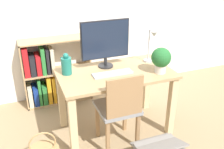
{
  "coord_description": "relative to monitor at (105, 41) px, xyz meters",
  "views": [
    {
      "loc": [
        -0.93,
        -2.3,
        1.87
      ],
      "look_at": [
        0.0,
        0.1,
        0.65
      ],
      "focal_mm": 42.0,
      "sensor_mm": 36.0,
      "label": 1
    }
  ],
  "objects": [
    {
      "name": "desk",
      "position": [
        0.05,
        -0.18,
        -0.43
      ],
      "size": [
        1.19,
        0.68,
        0.72
      ],
      "color": "tan",
      "rests_on": "ground_plane"
    },
    {
      "name": "vase",
      "position": [
        -0.44,
        -0.04,
        -0.19
      ],
      "size": [
        0.1,
        0.1,
        0.23
      ],
      "color": "#1E7266",
      "rests_on": "desk"
    },
    {
      "name": "potted_plant",
      "position": [
        0.48,
        -0.35,
        -0.14
      ],
      "size": [
        0.2,
        0.2,
        0.27
      ],
      "color": "silver",
      "rests_on": "desk"
    },
    {
      "name": "wall_back",
      "position": [
        0.05,
        0.89,
        0.29
      ],
      "size": [
        8.0,
        0.05,
        2.6
      ],
      "color": "white",
      "rests_on": "ground_plane"
    },
    {
      "name": "ground_plane",
      "position": [
        0.05,
        -0.18,
        -1.01
      ],
      "size": [
        10.0,
        10.0,
        0.0
      ],
      "primitive_type": "plane",
      "color": "#997F5B"
    },
    {
      "name": "desk_lamp",
      "position": [
        0.5,
        -0.1,
        -0.06
      ],
      "size": [
        0.1,
        0.19,
        0.38
      ],
      "color": "#B7B7BC",
      "rests_on": "desk"
    },
    {
      "name": "keyboard",
      "position": [
        -0.0,
        -0.22,
        -0.28
      ],
      "size": [
        0.42,
        0.12,
        0.02
      ],
      "color": "#B2B2B7",
      "rests_on": "desk"
    },
    {
      "name": "monitor",
      "position": [
        0.0,
        0.0,
        0.0
      ],
      "size": [
        0.53,
        0.16,
        0.51
      ],
      "color": "#232326",
      "rests_on": "desk"
    },
    {
      "name": "bookshelf",
      "position": [
        -0.58,
        0.71,
        -0.6
      ],
      "size": [
        0.87,
        0.28,
        0.88
      ],
      "color": "tan",
      "rests_on": "ground_plane"
    },
    {
      "name": "chair",
      "position": [
        -0.02,
        -0.45,
        -0.55
      ],
      "size": [
        0.4,
        0.4,
        0.85
      ],
      "rotation": [
        0.0,
        0.0,
        -0.03
      ],
      "color": "gray",
      "rests_on": "ground_plane"
    }
  ]
}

